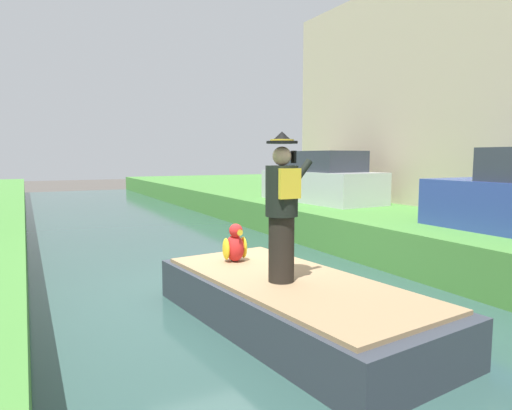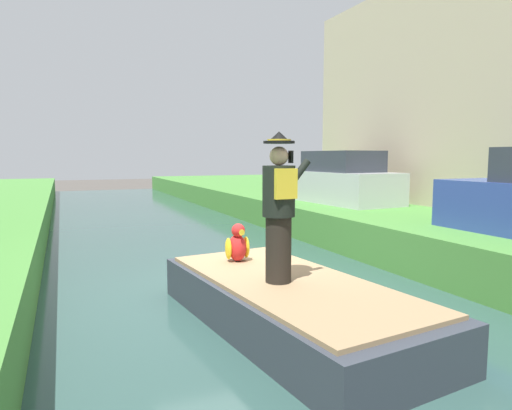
# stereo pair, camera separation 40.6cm
# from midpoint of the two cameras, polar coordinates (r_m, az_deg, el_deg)

# --- Properties ---
(ground_plane) EXTENTS (80.00, 80.00, 0.00)m
(ground_plane) POSITION_cam_midpoint_polar(r_m,az_deg,el_deg) (7.43, -0.28, -11.56)
(ground_plane) COLOR #4C4742
(canal_water) EXTENTS (5.98, 48.00, 0.10)m
(canal_water) POSITION_cam_midpoint_polar(r_m,az_deg,el_deg) (7.41, -0.28, -11.19)
(canal_water) COLOR #2D4C47
(canal_water) RESTS_ON ground
(boat) EXTENTS (2.25, 4.37, 0.61)m
(boat) POSITION_cam_midpoint_polar(r_m,az_deg,el_deg) (5.88, 6.22, -12.30)
(boat) COLOR #333842
(boat) RESTS_ON canal_water
(person_pirate) EXTENTS (0.61, 0.42, 1.85)m
(person_pirate) POSITION_cam_midpoint_polar(r_m,az_deg,el_deg) (5.52, 5.05, -0.36)
(person_pirate) COLOR black
(person_pirate) RESTS_ON boat
(parrot_plush) EXTENTS (0.36, 0.35, 0.57)m
(parrot_plush) POSITION_cam_midpoint_polar(r_m,az_deg,el_deg) (6.70, -0.61, -5.08)
(parrot_plush) COLOR red
(parrot_plush) RESTS_ON boat
(parked_car_silver) EXTENTS (1.93, 4.09, 1.50)m
(parked_car_silver) POSITION_cam_midpoint_polar(r_m,az_deg,el_deg) (13.60, 11.26, 3.03)
(parked_car_silver) COLOR #B7B7BC
(parked_car_silver) RESTS_ON grass_bank_far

